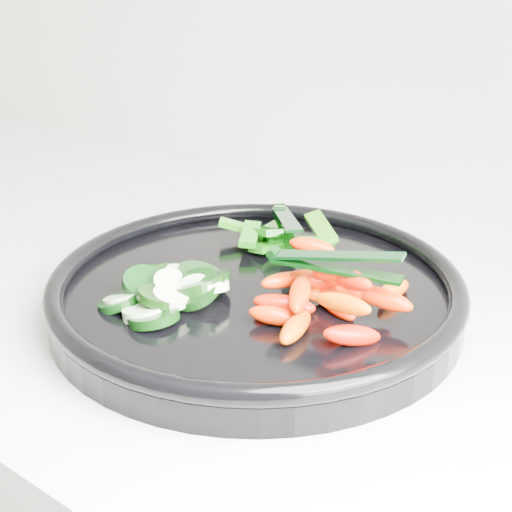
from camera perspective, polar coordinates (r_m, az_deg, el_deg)
The scene contains 7 objects.
counter at distance 1.30m, azimuth -19.55°, elevation -14.35°, with size 2.02×0.62×0.93m.
veggie_tray at distance 0.65m, azimuth 0.00°, elevation -2.80°, with size 0.42×0.42×0.04m.
cucumber_pile at distance 0.63m, azimuth -6.84°, elevation -2.54°, with size 0.12×0.13×0.04m.
carrot_pile at distance 0.59m, azimuth 5.94°, elevation -3.12°, with size 0.14×0.16×0.06m.
pepper_pile at distance 0.73m, azimuth 1.94°, elevation 1.55°, with size 0.13×0.11×0.04m.
tong_carrot at distance 0.58m, azimuth 6.05°, elevation -0.45°, with size 0.11×0.04×0.02m.
tong_pepper at distance 0.72m, azimuth 2.43°, elevation 2.64°, with size 0.09×0.09×0.02m.
Camera 1 is at (0.91, 1.20, 1.24)m, focal length 50.00 mm.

